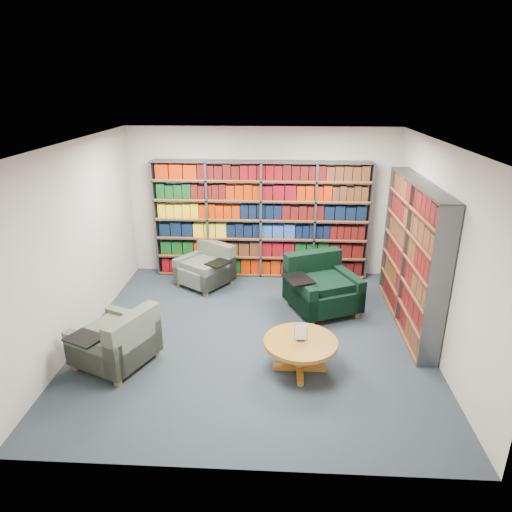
# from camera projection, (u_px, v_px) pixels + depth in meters

# --- Properties ---
(room_shell) EXTENTS (5.02, 5.02, 2.82)m
(room_shell) POSITION_uv_depth(u_px,v_px,m) (254.00, 248.00, 6.28)
(room_shell) COLOR black
(room_shell) RESTS_ON ground
(bookshelf_back) EXTENTS (4.00, 0.28, 2.20)m
(bookshelf_back) POSITION_uv_depth(u_px,v_px,m) (261.00, 221.00, 8.57)
(bookshelf_back) COLOR #47494F
(bookshelf_back) RESTS_ON ground
(bookshelf_right) EXTENTS (0.28, 2.50, 2.20)m
(bookshelf_right) POSITION_uv_depth(u_px,v_px,m) (412.00, 256.00, 6.82)
(bookshelf_right) COLOR #47494F
(bookshelf_right) RESTS_ON ground
(chair_teal_left) EXTENTS (1.15, 1.15, 0.75)m
(chair_teal_left) POSITION_uv_depth(u_px,v_px,m) (208.00, 268.00, 8.45)
(chair_teal_left) COLOR #0A1F35
(chair_teal_left) RESTS_ON ground
(chair_green_right) EXTENTS (1.34, 1.31, 0.90)m
(chair_green_right) POSITION_uv_depth(u_px,v_px,m) (320.00, 288.00, 7.50)
(chair_green_right) COLOR black
(chair_green_right) RESTS_ON ground
(chair_teal_front) EXTENTS (1.17, 1.19, 0.81)m
(chair_teal_front) POSITION_uv_depth(u_px,v_px,m) (119.00, 343.00, 5.99)
(chair_teal_front) COLOR #0A1F35
(chair_teal_front) RESTS_ON ground
(coffee_table) EXTENTS (0.95, 0.95, 0.67)m
(coffee_table) POSITION_uv_depth(u_px,v_px,m) (300.00, 347.00, 5.85)
(coffee_table) COLOR olive
(coffee_table) RESTS_ON ground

